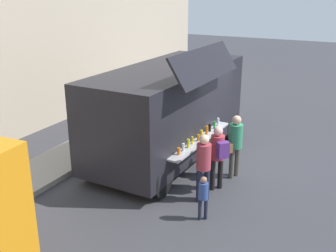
# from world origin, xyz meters

# --- Properties ---
(ground_plane) EXTENTS (60.00, 60.00, 0.00)m
(ground_plane) POSITION_xyz_m (0.00, 0.00, 0.00)
(ground_plane) COLOR #38383D
(curb_strip) EXTENTS (28.00, 1.60, 0.15)m
(curb_strip) POSITION_xyz_m (-4.75, 4.41, 0.07)
(curb_strip) COLOR #9E998E
(curb_strip) RESTS_ON ground
(food_truck_main) EXTENTS (6.19, 3.06, 3.53)m
(food_truck_main) POSITION_xyz_m (-0.74, 1.79, 1.53)
(food_truck_main) COLOR black
(food_truck_main) RESTS_ON ground
(trash_bin) EXTENTS (0.60, 0.60, 0.97)m
(trash_bin) POSITION_xyz_m (3.49, 4.11, 0.48)
(trash_bin) COLOR #30623B
(trash_bin) RESTS_ON ground
(customer_front_ordering) EXTENTS (0.58, 0.39, 1.79)m
(customer_front_ordering) POSITION_xyz_m (-1.23, -0.48, 1.06)
(customer_front_ordering) COLOR #4F4B42
(customer_front_ordering) RESTS_ON ground
(customer_mid_with_backpack) EXTENTS (0.52, 0.55, 1.73)m
(customer_mid_with_backpack) POSITION_xyz_m (-2.14, -0.33, 1.06)
(customer_mid_with_backpack) COLOR black
(customer_mid_with_backpack) RESTS_ON ground
(customer_rear_waiting) EXTENTS (0.36, 0.36, 1.75)m
(customer_rear_waiting) POSITION_xyz_m (-2.85, -0.22, 1.04)
(customer_rear_waiting) COLOR #202239
(customer_rear_waiting) RESTS_ON ground
(child_near_queue) EXTENTS (0.22, 0.22, 1.07)m
(child_near_queue) POSITION_xyz_m (-3.66, -0.56, 0.64)
(child_near_queue) COLOR #1E2236
(child_near_queue) RESTS_ON ground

